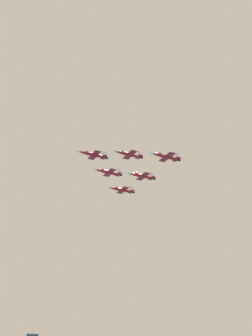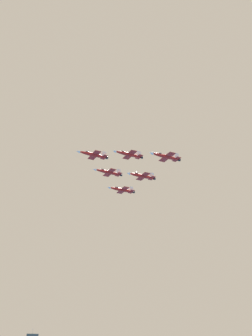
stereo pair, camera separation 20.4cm
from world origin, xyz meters
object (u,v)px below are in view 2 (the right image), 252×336
jet_left_wingman (128,154)px  jet_left_outer (166,156)px  jet_right_wingman (108,172)px  jet_lead (93,155)px  jet_right_outer (122,190)px  jet_slot_rear (142,176)px

jet_left_wingman → jet_left_outer: bearing=140.5°
jet_right_wingman → jet_left_outer: bearing=111.4°
jet_lead → jet_right_outer: jet_lead is taller
jet_lead → jet_left_wingman: (8.40, 16.78, -2.11)m
jet_left_wingman → jet_lead: bearing=-39.5°
jet_left_wingman → jet_right_outer: bearing=-110.5°
jet_right_wingman → jet_lead: bearing=40.3°
jet_left_wingman → jet_right_wingman: 24.31m
jet_right_outer → jet_lead: bearing=41.4°
jet_lead → jet_left_wingman: 18.88m
jet_lead → jet_slot_rear: bearing=-179.5°
jet_lead → jet_right_outer: size_ratio=0.99×
jet_left_wingman → jet_right_wingman: bearing=-89.1°
jet_right_wingman → jet_slot_rear: 19.26m
jet_right_outer → jet_slot_rear: (23.61, 5.79, -1.21)m
jet_right_outer → jet_right_wingman: bearing=41.4°
jet_right_wingman → jet_left_outer: size_ratio=1.00×
jet_left_wingman → jet_left_outer: jet_left_wingman is taller
jet_left_outer → jet_right_outer: (-47.21, -11.57, 0.76)m
jet_left_wingman → jet_right_outer: 39.26m
jet_right_outer → jet_slot_rear: bearing=91.1°
jet_lead → jet_left_outer: (16.80, 33.56, -5.63)m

